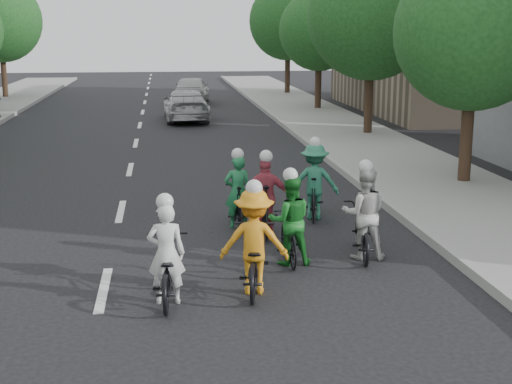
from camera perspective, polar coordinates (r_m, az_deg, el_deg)
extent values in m
plane|color=black|center=(11.61, -12.09, -7.65)|extent=(120.00, 120.00, 0.00)
cube|color=gray|center=(22.34, 10.92, 2.48)|extent=(4.00, 80.00, 0.15)
cube|color=#999993|center=(21.80, 6.05, 2.43)|extent=(0.18, 80.00, 0.18)
cube|color=gray|center=(37.93, 16.22, 12.35)|extent=(10.00, 14.00, 8.00)
cylinder|color=black|center=(44.89, -19.49, 8.61)|extent=(0.32, 0.32, 2.48)
sphere|color=#174619|center=(44.81, -19.81, 12.79)|extent=(4.80, 4.80, 4.80)
cylinder|color=black|center=(19.32, 16.45, 3.78)|extent=(0.32, 0.32, 2.27)
sphere|color=#174619|center=(19.11, 17.00, 12.21)|extent=(4.00, 4.00, 4.00)
cylinder|color=black|center=(27.71, 8.99, 6.97)|extent=(0.32, 0.32, 2.48)
sphere|color=#174619|center=(27.58, 9.23, 13.77)|extent=(4.80, 4.80, 4.80)
cylinder|color=black|center=(36.41, 4.99, 8.29)|extent=(0.32, 0.32, 2.27)
sphere|color=#174619|center=(36.29, 5.08, 12.76)|extent=(4.00, 4.00, 4.00)
cylinder|color=black|center=(45.21, 2.53, 9.34)|extent=(0.32, 0.32, 2.48)
sphere|color=#174619|center=(45.13, 2.57, 13.51)|extent=(4.80, 4.80, 4.80)
imported|color=black|center=(15.54, 4.59, -0.33)|extent=(0.73, 1.63, 0.95)
imported|color=#297C59|center=(15.37, 4.69, 0.84)|extent=(1.16, 0.80, 1.64)
sphere|color=silver|center=(15.22, 4.75, 3.94)|extent=(0.26, 0.26, 0.26)
imported|color=black|center=(14.81, -1.50, -1.07)|extent=(0.45, 1.50, 0.90)
imported|color=#23824A|center=(14.64, -1.46, 0.02)|extent=(0.56, 0.37, 1.52)
sphere|color=silver|center=(14.49, -1.48, 3.02)|extent=(0.26, 0.26, 0.26)
imported|color=black|center=(11.20, -0.22, -5.49)|extent=(0.94, 1.93, 0.97)
imported|color=orange|center=(11.00, -0.15, -3.98)|extent=(1.15, 0.78, 1.65)
sphere|color=silver|center=(10.79, -0.15, 0.32)|extent=(0.26, 0.26, 0.26)
imported|color=black|center=(14.22, 0.74, -1.31)|extent=(0.67, 1.80, 1.06)
imported|color=#BD4255|center=(14.06, 0.80, -0.39)|extent=(0.96, 0.47, 1.58)
sphere|color=silver|center=(13.90, 0.81, 2.86)|extent=(0.26, 0.26, 0.26)
imported|color=black|center=(10.87, -7.15, -6.27)|extent=(0.72, 1.81, 0.94)
imported|color=silver|center=(10.68, -7.19, -4.91)|extent=(0.58, 0.40, 1.54)
sphere|color=silver|center=(10.47, -7.31, -0.78)|extent=(0.26, 0.26, 0.26)
imported|color=black|center=(12.54, 2.63, -3.60)|extent=(0.45, 1.54, 0.92)
imported|color=#197324|center=(12.36, 2.73, -2.30)|extent=(0.77, 0.60, 1.57)
sphere|color=silver|center=(12.17, 2.77, 1.36)|extent=(0.26, 0.26, 0.26)
imported|color=black|center=(12.98, 8.49, -3.14)|extent=(0.91, 1.85, 0.93)
imported|color=beige|center=(12.79, 8.66, -1.71)|extent=(0.90, 0.75, 1.65)
sphere|color=silver|center=(12.61, 8.79, 2.02)|extent=(0.26, 0.26, 0.26)
imported|color=#A8A9AD|center=(32.42, -5.62, 6.93)|extent=(2.05, 4.83, 1.39)
imported|color=silver|center=(39.75, -5.18, 8.14)|extent=(2.32, 4.71, 1.55)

